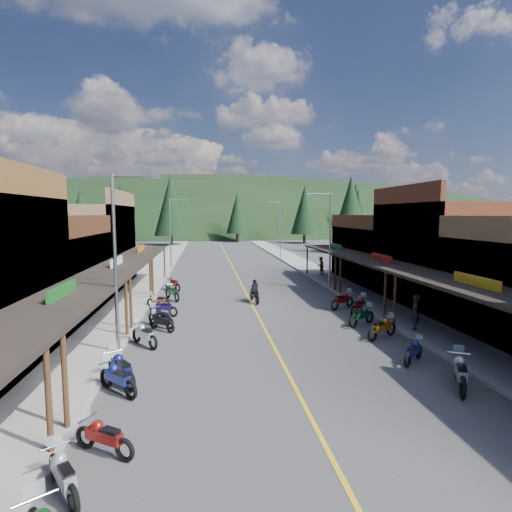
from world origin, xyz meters
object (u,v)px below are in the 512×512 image
object	(u,v)px
bike_west_1	(63,473)
bike_east_3	(461,371)
streetlight_3	(280,227)
bike_west_8	(163,307)
pedestrian_east_b	(320,265)
pine_2	(171,206)
bike_west_9	(158,301)
bike_east_4	(414,351)
pine_7	(83,210)
pine_9	(358,214)
shop_west_3	(79,247)
streetlight_0	(118,256)
pine_0	(21,213)
bike_east_6	(362,315)
pine_1	(112,210)
pine_4	(305,210)
shop_east_2	(451,254)
bike_west_6	(162,321)
pine_5	(356,207)
bike_east_5	(382,327)
pine_3	(237,213)
bike_west_2	(104,435)
streetlight_2	(329,236)
bike_west_3	(118,377)
bike_west_7	(161,316)
bike_west_5	(144,334)
pine_6	(418,213)
streetlight_1	(172,230)
bike_east_7	(359,305)
shop_east_3	(388,254)
pedestrian_east_a	(415,312)
rider_on_bike	(254,293)
bike_east_8	(342,299)
bike_west_4	(121,367)

from	to	relation	value
bike_west_1	bike_east_3	size ratio (longest dim) A/B	0.85
streetlight_3	bike_west_8	distance (m)	32.16
pedestrian_east_b	pine_2	bearing A→B (deg)	-103.69
bike_west_9	bike_east_4	distance (m)	16.43
pine_7	pine_9	world-z (taller)	pine_7
shop_west_3	streetlight_0	xyz separation A→B (m)	(6.83, -17.30, 0.94)
pine_0	bike_east_6	world-z (taller)	pine_0
pine_1	pine_4	world-z (taller)	same
shop_east_2	streetlight_3	world-z (taller)	shop_east_2
bike_west_6	pine_5	bearing A→B (deg)	14.48
bike_east_5	pine_5	bearing A→B (deg)	130.58
bike_west_9	bike_west_6	bearing A→B (deg)	-139.93
bike_west_1	pine_9	bearing A→B (deg)	29.64
pine_3	bike_west_2	world-z (taller)	pine_3
pine_1	bike_west_1	bearing A→B (deg)	-78.30
streetlight_2	bike_west_3	distance (m)	22.69
bike_west_7	bike_east_5	bearing A→B (deg)	-59.64
shop_west_3	bike_west_5	world-z (taller)	shop_west_3
streetlight_2	pine_6	world-z (taller)	pine_6
streetlight_1	pine_4	size ratio (longest dim) A/B	0.64
streetlight_0	pine_9	size ratio (longest dim) A/B	0.74
bike_west_1	bike_west_6	xyz separation A→B (m)	(0.80, 12.68, -0.03)
pine_9	bike_east_7	xyz separation A→B (m)	(-17.70, -45.47, -5.75)
shop_west_3	bike_west_6	xyz separation A→B (m)	(8.23, -13.82, -2.99)
pine_7	bike_west_5	distance (m)	85.26
bike_west_2	pine_3	bearing A→B (deg)	24.94
streetlight_0	bike_west_6	size ratio (longest dim) A/B	4.30
pine_5	bike_west_1	size ratio (longest dim) A/B	7.08
bike_west_3	pine_2	bearing A→B (deg)	49.23
shop_east_3	pine_6	world-z (taller)	pine_6
streetlight_2	pedestrian_east_a	world-z (taller)	streetlight_2
pine_1	pedestrian_east_b	xyz separation A→B (m)	(32.45, -54.74, -6.18)
streetlight_0	bike_west_2	xyz separation A→B (m)	(1.11, -7.71, -3.91)
bike_east_5	rider_on_bike	xyz separation A→B (m)	(-5.40, 9.07, 0.07)
pine_7	pine_9	size ratio (longest dim) A/B	1.16
shop_east_3	bike_west_6	world-z (taller)	shop_east_3
bike_east_8	rider_on_bike	xyz separation A→B (m)	(-5.58, 2.63, 0.05)
bike_west_2	bike_east_8	bearing A→B (deg)	-6.12
pine_7	bike_west_5	bearing A→B (deg)	-72.26
pine_0	pine_5	distance (m)	74.69
bike_west_1	bike_west_3	xyz separation A→B (m)	(0.09, 5.17, 0.04)
streetlight_2	pine_7	bearing A→B (deg)	119.81
bike_west_6	pine_4	bearing A→B (deg)	21.79
pine_5	bike_east_5	xyz separation A→B (m)	(-28.35, -77.25, -7.38)
bike_east_6	bike_west_4	bearing A→B (deg)	-94.85
shop_west_3	pine_4	world-z (taller)	pine_4
pine_5	bike_east_4	distance (m)	85.81
bike_west_8	bike_west_1	bearing A→B (deg)	-152.25
pine_3	pine_1	bearing A→B (deg)	171.87
bike_east_6	pine_3	bearing A→B (deg)	148.12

